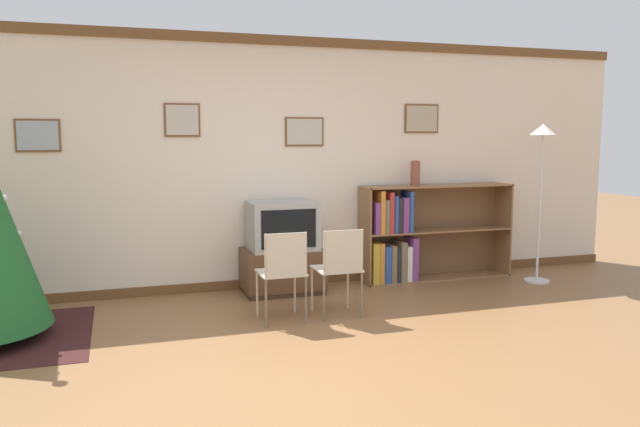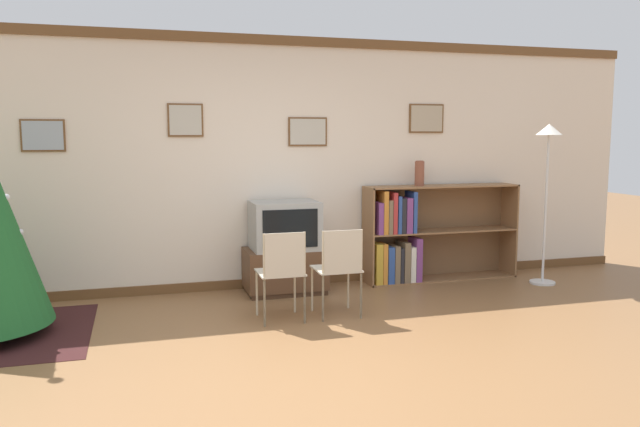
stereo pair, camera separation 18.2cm
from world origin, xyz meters
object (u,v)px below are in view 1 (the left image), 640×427
Objects in this scene: folding_chair_right at (340,266)px; bookshelf at (410,237)px; vase at (415,173)px; television at (282,225)px; standing_lamp at (542,162)px; tv_console at (283,271)px; folding_chair_left at (283,270)px.

folding_chair_right is 1.69m from bookshelf.
vase is (0.07, 0.02, 0.73)m from bookshelf.
standing_lamp reaches higher than television.
standing_lamp is at bearing -23.46° from vase.
standing_lamp is at bearing -8.66° from tv_console.
standing_lamp is at bearing 12.96° from folding_chair_right.
folding_chair_right is (0.53, 0.00, 0.00)m from folding_chair_left.
folding_chair_right is 2.81m from standing_lamp.
bookshelf is at bearing -162.94° from vase.
standing_lamp is at bearing 10.82° from folding_chair_left.
standing_lamp is at bearing -8.61° from television.
vase is 0.16× the size of standing_lamp.
television is 0.39× the size of standing_lamp.
folding_chair_right is (0.26, -1.03, -0.24)m from television.
television is 1.09m from folding_chair_right.
television reaches higher than tv_console.
vase is (1.59, 0.12, 1.00)m from tv_console.
folding_chair_left is at bearing -169.18° from standing_lamp.
tv_console is 2.95× the size of vase.
folding_chair_right is at bearing -75.65° from tv_console.
folding_chair_left is 0.53m from folding_chair_right.
tv_console is 1.09m from folding_chair_right.
folding_chair_right is at bearing -138.09° from bookshelf.
tv_console is at bearing 75.65° from folding_chair_left.
folding_chair_left is (-0.26, -1.03, -0.24)m from television.
folding_chair_right is at bearing -139.04° from vase.
tv_console is 0.48m from television.
folding_chair_right is at bearing 0.00° from folding_chair_left.
folding_chair_left is 0.45× the size of bookshelf.
standing_lamp is at bearing -21.66° from bookshelf.
television is at bearing -175.72° from vase.
folding_chair_right is 1.91m from vase.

